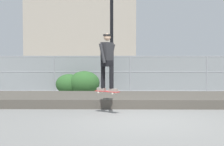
{
  "coord_description": "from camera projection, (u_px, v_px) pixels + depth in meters",
  "views": [
    {
      "loc": [
        -0.74,
        -7.76,
        1.64
      ],
      "look_at": [
        -0.89,
        3.64,
        1.12
      ],
      "focal_mm": 46.59,
      "sensor_mm": 36.0,
      "label": 1
    }
  ],
  "objects": [
    {
      "name": "gravel_berm",
      "position": [
        135.0,
        99.0,
        10.97
      ],
      "size": [
        12.45,
        2.79,
        0.31
      ],
      "primitive_type": "cube",
      "color": "#4C473F",
      "rests_on": "ground_plane"
    },
    {
      "name": "parked_car_near",
      "position": [
        74.0,
        73.0,
        17.22
      ],
      "size": [
        4.44,
        2.02,
        1.66
      ],
      "color": "maroon",
      "rests_on": "ground_plane"
    },
    {
      "name": "shrub_left",
      "position": [
        69.0,
        84.0,
        13.8
      ],
      "size": [
        1.25,
        1.02,
        0.97
      ],
      "color": "#2D5B28",
      "rests_on": "ground_plane"
    },
    {
      "name": "shrub_center",
      "position": [
        84.0,
        83.0,
        13.66
      ],
      "size": [
        1.44,
        1.18,
        1.11
      ],
      "color": "#2D5B28",
      "rests_on": "ground_plane"
    },
    {
      "name": "library_building",
      "position": [
        84.0,
        0.0,
        54.0
      ],
      "size": [
        18.36,
        14.78,
        25.75
      ],
      "color": "#9E9384",
      "rests_on": "ground_plane"
    },
    {
      "name": "skateboard",
      "position": [
        107.0,
        92.0,
        8.74
      ],
      "size": [
        0.78,
        0.61,
        0.07
      ],
      "color": "#B22D2D"
    },
    {
      "name": "chain_fence",
      "position": [
        130.0,
        74.0,
        14.8
      ],
      "size": [
        23.42,
        0.06,
        1.85
      ],
      "color": "gray",
      "rests_on": "ground_plane"
    },
    {
      "name": "ground_plane",
      "position": [
        143.0,
        121.0,
        7.82
      ],
      "size": [
        120.0,
        120.0,
        0.0
      ],
      "primitive_type": "plane",
      "color": "slate"
    },
    {
      "name": "skater",
      "position": [
        107.0,
        59.0,
        8.69
      ],
      "size": [
        0.66,
        0.61,
        1.72
      ],
      "color": "gray",
      "rests_on": "skateboard"
    },
    {
      "name": "street_lamp",
      "position": [
        112.0,
        2.0,
        14.0
      ],
      "size": [
        0.44,
        0.44,
        7.18
      ],
      "color": "black",
      "rests_on": "ground_plane"
    }
  ]
}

